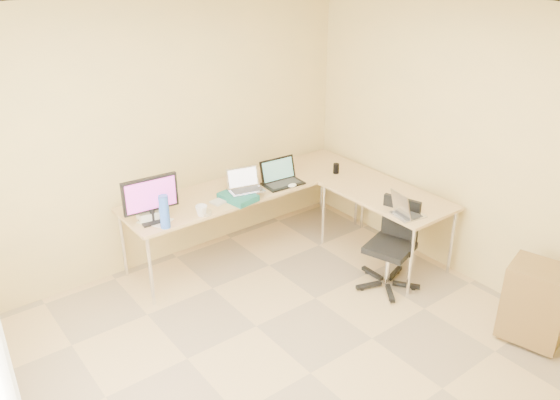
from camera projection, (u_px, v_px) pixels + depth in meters
floor at (310, 373)px, 4.30m from camera, size 4.50×4.50×0.00m
ceiling at (321, 21)px, 3.18m from camera, size 4.50×4.50×0.00m
wall_back at (161, 136)px, 5.35m from camera, size 4.50×0.00×4.50m
wall_right at (497, 155)px, 4.90m from camera, size 0.00×4.50×4.50m
desk_main at (250, 217)px, 5.87m from camera, size 2.65×0.70×0.73m
desk_return at (385, 226)px, 5.69m from camera, size 0.70×1.30×0.73m
monitor at (151, 200)px, 4.91m from camera, size 0.51×0.20×0.43m
book_stack at (238, 197)px, 5.40m from camera, size 0.30×0.38×0.06m
laptop_center at (246, 181)px, 5.41m from camera, size 0.38×0.32×0.21m
laptop_black at (283, 173)px, 5.69m from camera, size 0.42×0.33×0.25m
keyboard at (229, 197)px, 5.44m from camera, size 0.43×0.19×0.02m
mouse at (292, 185)px, 5.67m from camera, size 0.11×0.08×0.04m
mug at (202, 211)px, 5.08m from camera, size 0.14×0.14×0.10m
cd_stack at (205, 213)px, 5.12m from camera, size 0.14×0.14×0.03m
water_bottle at (164, 212)px, 4.83m from camera, size 0.10×0.10×0.30m
papers at (155, 221)px, 5.00m from camera, size 0.30×0.33×0.01m
white_box at (151, 214)px, 5.03m from camera, size 0.25×0.20×0.08m
desk_fan at (143, 200)px, 5.05m from camera, size 0.31×0.31×0.30m
black_cup at (336, 168)px, 5.99m from camera, size 0.07×0.07×0.11m
laptop_return at (409, 205)px, 5.06m from camera, size 0.34×0.29×0.20m
office_chair at (390, 239)px, 5.17m from camera, size 0.64×0.64×0.85m
cabinet at (536, 302)px, 4.52m from camera, size 0.49×0.55×0.65m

